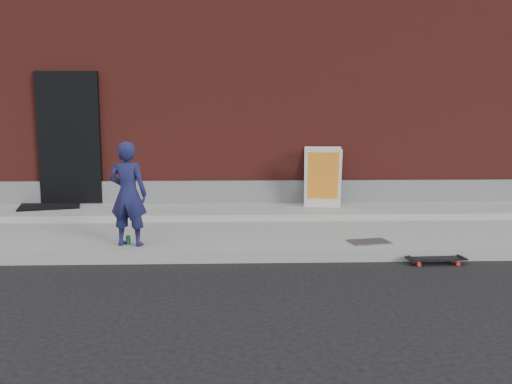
{
  "coord_description": "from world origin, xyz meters",
  "views": [
    {
      "loc": [
        0.31,
        -5.75,
        1.65
      ],
      "look_at": [
        0.53,
        0.8,
        0.75
      ],
      "focal_mm": 35.0,
      "sensor_mm": 36.0,
      "label": 1
    }
  ],
  "objects_px": {
    "skateboard": "(436,259)",
    "child": "(128,194)",
    "pizza_sign": "(322,177)",
    "soda_can": "(128,240)"
  },
  "relations": [
    {
      "from": "skateboard",
      "to": "child",
      "type": "bearing_deg",
      "value": 172.97
    },
    {
      "from": "pizza_sign",
      "to": "soda_can",
      "type": "xyz_separation_m",
      "value": [
        -2.79,
        -2.2,
        -0.55
      ]
    },
    {
      "from": "child",
      "to": "skateboard",
      "type": "bearing_deg",
      "value": -176.48
    },
    {
      "from": "pizza_sign",
      "to": "skateboard",
      "type": "bearing_deg",
      "value": -71.34
    },
    {
      "from": "child",
      "to": "skateboard",
      "type": "height_order",
      "value": "child"
    },
    {
      "from": "skateboard",
      "to": "pizza_sign",
      "type": "xyz_separation_m",
      "value": [
        -0.91,
        2.7,
        0.69
      ]
    },
    {
      "from": "child",
      "to": "pizza_sign",
      "type": "relative_size",
      "value": 1.27
    },
    {
      "from": "skateboard",
      "to": "soda_can",
      "type": "xyz_separation_m",
      "value": [
        -3.7,
        0.5,
        0.14
      ]
    },
    {
      "from": "pizza_sign",
      "to": "soda_can",
      "type": "relative_size",
      "value": 9.38
    },
    {
      "from": "child",
      "to": "soda_can",
      "type": "relative_size",
      "value": 11.9
    }
  ]
}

